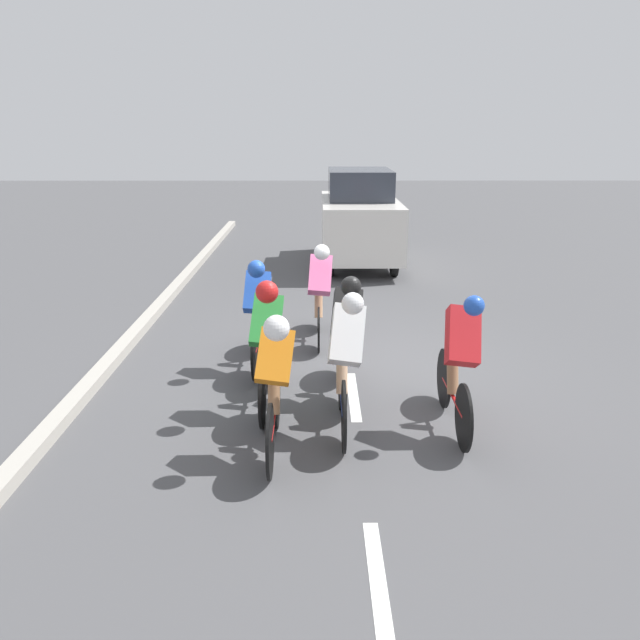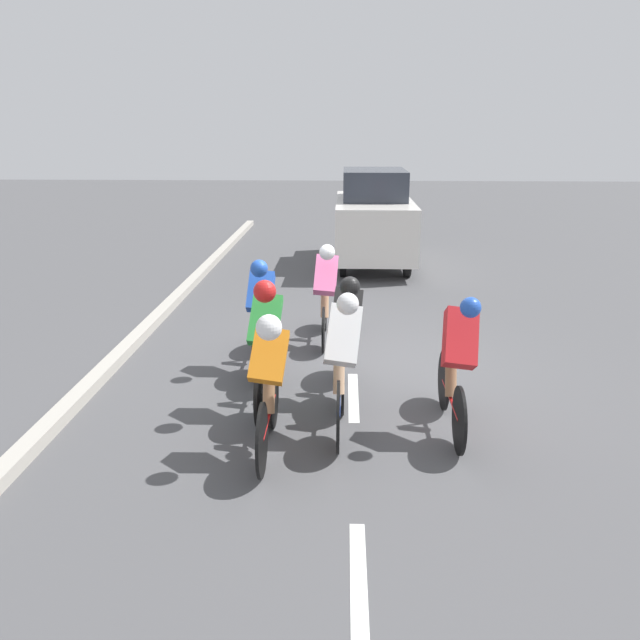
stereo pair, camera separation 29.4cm
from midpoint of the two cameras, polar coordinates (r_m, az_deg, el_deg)
ground_plane at (r=8.35m, az=4.00°, el=-4.38°), size 60.00×60.00×0.00m
lane_stripe_near at (r=4.76m, az=5.48°, el=-22.99°), size 0.12×1.40×0.01m
lane_stripe_mid at (r=7.49m, az=4.20°, el=-6.97°), size 0.12×1.40×0.01m
lane_stripe_far at (r=10.49m, az=3.66°, el=0.22°), size 0.12×1.40×0.01m
curb at (r=8.01m, az=-19.44°, el=-5.79°), size 0.20×26.89×0.14m
cyclist_white at (r=6.37m, az=3.32°, el=-3.57°), size 0.40×1.69×1.57m
cyclist_black at (r=7.17m, az=3.50°, el=-1.30°), size 0.38×1.67×1.53m
cyclist_green at (r=6.89m, az=-3.81°, el=-1.85°), size 0.38×1.73×1.56m
cyclist_pink at (r=9.08m, az=1.43°, el=2.75°), size 0.36×1.65×1.51m
cyclist_red at (r=6.53m, az=13.69°, el=-3.69°), size 0.39×1.69×1.53m
cyclist_orange at (r=5.96m, az=-3.30°, el=-5.34°), size 0.39×1.69×1.49m
cyclist_blue at (r=8.17m, az=-4.38°, el=0.91°), size 0.36×1.74×1.50m
support_car at (r=14.47m, az=5.51°, el=9.25°), size 1.70×3.82×2.15m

